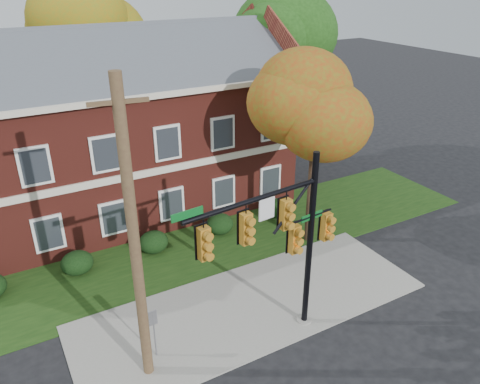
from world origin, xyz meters
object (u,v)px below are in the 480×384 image
hedge_center (153,242)px  traffic_signal (283,235)px  hedge_left (77,263)px  hedge_right (220,224)px  hedge_far_right (278,208)px  apartment_building (111,122)px  tree_right_rear (285,42)px  tree_near_right (323,108)px  tree_far_rear (91,27)px  sign_post (154,326)px  utility_pole (134,243)px

hedge_center → traffic_signal: traffic_signal is taller
hedge_left → hedge_right: size_ratio=1.00×
hedge_left → hedge_far_right: bearing=0.0°
hedge_right → hedge_far_right: bearing=0.0°
apartment_building → tree_right_rear: (11.31, 0.86, 3.13)m
apartment_building → tree_right_rear: bearing=4.3°
traffic_signal → hedge_right: bearing=72.9°
hedge_center → tree_near_right: (7.22, -2.83, 6.14)m
tree_near_right → tree_far_rear: bearing=110.3°
tree_far_rear → tree_right_rear: bearing=-35.0°
hedge_left → sign_post: bearing=-78.9°
sign_post → utility_pole: bearing=-135.1°
apartment_building → traffic_signal: bearing=-81.2°
tree_far_rear → hedge_far_right: bearing=-66.6°
hedge_left → tree_far_rear: bearing=69.7°
apartment_building → tree_right_rear: 11.77m
hedge_center → tree_far_rear: 15.57m
hedge_center → tree_right_rear: (11.31, 6.11, 7.60)m
utility_pole → hedge_right: bearing=55.1°
tree_near_right → traffic_signal: size_ratio=1.25×
tree_far_rear → traffic_signal: tree_far_rear is taller
hedge_left → hedge_far_right: size_ratio=1.00×
tree_right_rear → sign_post: 19.65m
hedge_left → sign_post: sign_post is taller
tree_right_rear → utility_pole: (-14.03, -13.03, -3.10)m
tree_near_right → sign_post: size_ratio=4.33×
hedge_far_right → tree_near_right: tree_near_right is taller
traffic_signal → utility_pole: bearing=165.7°
tree_right_rear → utility_pole: 19.40m
apartment_building → traffic_signal: (2.00, -12.87, -0.71)m
tree_far_rear → hedge_center: bearing=-95.9°
apartment_building → traffic_signal: 13.04m
tree_near_right → hedge_center: bearing=158.6°
apartment_building → hedge_right: apartment_building is taller
tree_far_rear → apartment_building: bearing=-99.7°
tree_far_rear → utility_pole: tree_far_rear is taller
hedge_far_right → utility_pole: (-9.71, -6.92, 4.49)m
apartment_building → tree_near_right: apartment_building is taller
hedge_left → traffic_signal: 10.11m
hedge_left → tree_right_rear: size_ratio=0.13×
apartment_building → hedge_right: bearing=-56.3°
hedge_center → tree_right_rear: 14.94m
tree_near_right → tree_far_rear: 17.12m
tree_near_right → utility_pole: size_ratio=0.87×
hedge_center → tree_right_rear: size_ratio=0.13×
hedge_right → apartment_building: bearing=123.7°
utility_pole → sign_post: (0.47, 0.53, -3.67)m
hedge_left → tree_far_rear: (4.84, 13.09, 8.32)m
hedge_right → tree_right_rear: bearing=38.0°
apartment_building → hedge_left: apartment_building is taller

